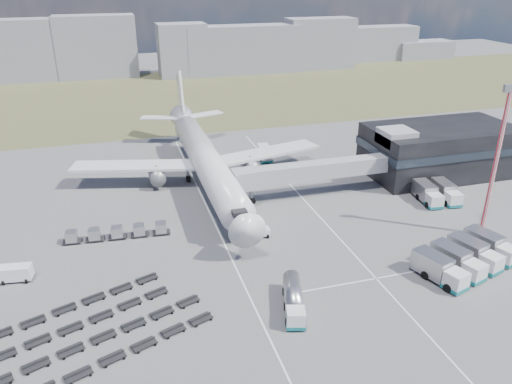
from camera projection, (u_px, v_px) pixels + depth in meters
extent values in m
plane|color=#565659|center=(249.00, 266.00, 72.02)|extent=(420.00, 420.00, 0.00)
cube|color=brown|center=(161.00, 97.00, 168.34)|extent=(420.00, 90.00, 0.01)
cube|color=silver|center=(228.00, 251.00, 75.87)|extent=(0.25, 110.00, 0.01)
cube|color=silver|center=(336.00, 235.00, 80.55)|extent=(0.25, 110.00, 0.01)
cube|color=silver|center=(432.00, 268.00, 71.51)|extent=(40.00, 0.25, 0.01)
cube|color=black|center=(440.00, 150.00, 103.48)|extent=(30.00, 16.00, 10.00)
cube|color=#262D38|center=(441.00, 144.00, 102.99)|extent=(30.40, 16.40, 1.60)
cube|color=#939399|center=(396.00, 137.00, 96.77)|extent=(6.00, 6.00, 3.00)
cube|color=#939399|center=(313.00, 170.00, 92.60)|extent=(29.80, 3.00, 3.00)
cube|color=#939399|center=(244.00, 179.00, 88.68)|extent=(4.00, 3.60, 3.40)
cylinder|color=slate|center=(251.00, 190.00, 90.54)|extent=(0.70, 0.70, 5.10)
cylinder|color=black|center=(251.00, 201.00, 91.40)|extent=(1.40, 0.90, 1.40)
cylinder|color=silver|center=(207.00, 162.00, 96.13)|extent=(5.60, 48.00, 5.60)
cone|color=silver|center=(243.00, 223.00, 72.93)|extent=(5.60, 5.00, 5.60)
cone|color=silver|center=(184.00, 120.00, 120.32)|extent=(5.60, 8.00, 5.60)
cube|color=black|center=(239.00, 212.00, 74.35)|extent=(2.20, 2.00, 0.80)
cube|color=silver|center=(137.00, 166.00, 97.62)|extent=(25.59, 11.38, 0.50)
cube|color=silver|center=(263.00, 153.00, 104.38)|extent=(25.59, 11.38, 0.50)
cylinder|color=slate|center=(157.00, 176.00, 97.47)|extent=(3.00, 5.00, 3.00)
cylinder|color=slate|center=(250.00, 166.00, 102.41)|extent=(3.00, 5.00, 3.00)
cube|color=silver|center=(160.00, 118.00, 120.48)|extent=(9.49, 5.63, 0.35)
cube|color=silver|center=(205.00, 114.00, 123.34)|extent=(9.49, 5.63, 0.35)
cube|color=silver|center=(180.00, 94.00, 120.63)|extent=(0.50, 9.06, 11.45)
cylinder|color=slate|center=(234.00, 230.00, 79.39)|extent=(0.50, 0.50, 2.50)
cylinder|color=slate|center=(188.00, 176.00, 100.45)|extent=(0.60, 0.60, 2.50)
cylinder|color=slate|center=(219.00, 172.00, 102.11)|extent=(0.60, 0.60, 2.50)
cylinder|color=black|center=(234.00, 234.00, 79.70)|extent=(0.50, 1.20, 1.20)
cube|color=gray|center=(97.00, 47.00, 195.20)|extent=(30.38, 12.00, 23.51)
cube|color=gray|center=(182.00, 50.00, 197.30)|extent=(18.78, 12.00, 20.31)
cube|color=gray|center=(243.00, 49.00, 203.99)|extent=(47.48, 12.00, 18.91)
cube|color=gray|center=(320.00, 43.00, 213.51)|extent=(28.90, 12.00, 20.84)
cube|color=gray|center=(363.00, 44.00, 232.11)|extent=(51.02, 12.00, 15.41)
cube|color=gray|center=(422.00, 50.00, 240.25)|extent=(28.56, 12.00, 8.19)
cube|color=silver|center=(296.00, 318.00, 59.29)|extent=(2.75, 2.75, 2.12)
cube|color=#136A70|center=(295.00, 323.00, 59.63)|extent=(2.86, 2.86, 0.46)
cylinder|color=#A6A6AA|center=(293.00, 292.00, 63.25)|extent=(4.15, 7.29, 2.31)
cube|color=slate|center=(293.00, 299.00, 63.69)|extent=(4.06, 7.27, 0.32)
cylinder|color=black|center=(294.00, 307.00, 62.51)|extent=(2.59, 1.65, 1.02)
cube|color=silver|center=(260.00, 233.00, 79.78)|extent=(3.16, 1.86, 1.41)
cube|color=silver|center=(16.00, 273.00, 68.26)|extent=(4.50, 2.52, 2.28)
cube|color=silver|center=(264.00, 153.00, 111.94)|extent=(3.10, 6.29, 2.82)
cube|color=#136A70|center=(264.00, 158.00, 112.41)|extent=(3.21, 6.40, 0.45)
cube|color=silver|center=(456.00, 280.00, 66.12)|extent=(3.24, 3.16, 2.51)
cube|color=#136A70|center=(455.00, 287.00, 66.51)|extent=(3.38, 3.31, 0.51)
cube|color=#A6A6AA|center=(432.00, 264.00, 68.98)|extent=(4.14, 5.82, 2.97)
cube|color=silver|center=(474.00, 272.00, 68.06)|extent=(3.24, 3.16, 2.51)
cube|color=#136A70|center=(473.00, 278.00, 68.46)|extent=(3.38, 3.31, 0.51)
cube|color=#A6A6AA|center=(450.00, 256.00, 70.93)|extent=(4.14, 5.82, 2.97)
cube|color=silver|center=(491.00, 263.00, 70.01)|extent=(3.24, 3.16, 2.51)
cube|color=#136A70|center=(490.00, 269.00, 70.40)|extent=(3.38, 3.31, 0.51)
cube|color=#A6A6AA|center=(467.00, 248.00, 72.88)|extent=(4.14, 5.82, 2.97)
cube|color=silver|center=(507.00, 255.00, 71.95)|extent=(3.24, 3.16, 2.51)
cube|color=#136A70|center=(506.00, 261.00, 72.35)|extent=(3.38, 3.31, 0.51)
cube|color=#A6A6AA|center=(483.00, 241.00, 74.82)|extent=(4.14, 5.82, 2.97)
cube|color=silver|center=(434.00, 201.00, 89.14)|extent=(2.75, 2.65, 2.40)
cube|color=#136A70|center=(434.00, 205.00, 89.52)|extent=(2.87, 2.77, 0.49)
cube|color=#A6A6AA|center=(424.00, 190.00, 92.39)|extent=(3.14, 5.27, 2.84)
cube|color=silver|center=(453.00, 199.00, 89.75)|extent=(2.75, 2.65, 2.40)
cube|color=#136A70|center=(453.00, 204.00, 90.13)|extent=(2.87, 2.77, 0.49)
cube|color=#A6A6AA|center=(443.00, 189.00, 93.00)|extent=(3.14, 5.27, 2.84)
cube|color=black|center=(72.00, 241.00, 78.04)|extent=(2.92, 1.92, 0.19)
cube|color=#A6A6AA|center=(71.00, 236.00, 77.67)|extent=(1.84, 1.84, 1.61)
cube|color=black|center=(95.00, 239.00, 78.71)|extent=(2.92, 1.92, 0.19)
cube|color=#A6A6AA|center=(94.00, 234.00, 78.34)|extent=(1.84, 1.84, 1.61)
cube|color=black|center=(118.00, 237.00, 79.38)|extent=(2.92, 1.92, 0.19)
cube|color=#A6A6AA|center=(117.00, 232.00, 79.01)|extent=(1.84, 1.84, 1.61)
cube|color=black|center=(140.00, 234.00, 80.05)|extent=(2.92, 1.92, 0.19)
cube|color=#A6A6AA|center=(139.00, 229.00, 79.68)|extent=(1.84, 1.84, 1.61)
cube|color=black|center=(161.00, 232.00, 80.72)|extent=(2.92, 1.92, 0.19)
cube|color=#A6A6AA|center=(161.00, 227.00, 80.34)|extent=(1.84, 1.84, 1.61)
cube|color=black|center=(112.00, 358.00, 54.53)|extent=(25.11, 10.76, 0.68)
cube|color=black|center=(99.00, 338.00, 57.39)|extent=(25.11, 10.76, 0.68)
cube|color=black|center=(86.00, 321.00, 60.26)|extent=(21.60, 9.41, 0.68)
cube|color=black|center=(75.00, 305.00, 63.12)|extent=(21.60, 9.41, 0.68)
cylinder|color=red|center=(495.00, 167.00, 75.98)|extent=(0.66, 0.66, 23.45)
cube|color=slate|center=(511.00, 88.00, 71.09)|extent=(2.31, 0.85, 1.13)
cube|color=#565659|center=(481.00, 233.00, 80.69)|extent=(1.88, 1.88, 0.28)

